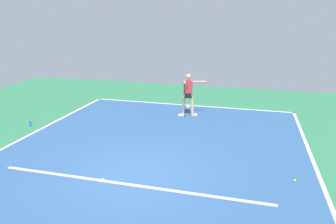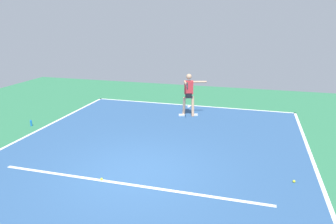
% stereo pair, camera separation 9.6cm
% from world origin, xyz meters
% --- Properties ---
extents(ground_plane, '(22.45, 22.45, 0.00)m').
position_xyz_m(ground_plane, '(0.00, 0.00, 0.00)').
color(ground_plane, '#2D754C').
extents(court_surface, '(9.17, 13.68, 0.00)m').
position_xyz_m(court_surface, '(0.00, 0.00, 0.00)').
color(court_surface, '#2D5484').
rests_on(court_surface, ground_plane).
extents(court_line_baseline_near, '(9.17, 0.10, 0.01)m').
position_xyz_m(court_line_baseline_near, '(0.00, -6.79, 0.00)').
color(court_line_baseline_near, white).
rests_on(court_line_baseline_near, ground_plane).
extents(court_line_sideline_left, '(0.10, 13.68, 0.01)m').
position_xyz_m(court_line_sideline_left, '(-4.54, 0.00, 0.00)').
color(court_line_sideline_left, white).
rests_on(court_line_sideline_left, ground_plane).
extents(court_line_service, '(6.88, 0.10, 0.01)m').
position_xyz_m(court_line_service, '(0.00, 0.62, 0.00)').
color(court_line_service, white).
rests_on(court_line_service, ground_plane).
extents(court_line_centre_mark, '(0.10, 0.30, 0.01)m').
position_xyz_m(court_line_centre_mark, '(0.00, -6.59, 0.00)').
color(court_line_centre_mark, white).
rests_on(court_line_centre_mark, ground_plane).
extents(tennis_player, '(1.07, 1.31, 1.75)m').
position_xyz_m(tennis_player, '(-0.28, -5.18, 1.00)').
color(tennis_player, tan).
rests_on(tennis_player, ground_plane).
extents(tennis_ball_far_corner, '(0.07, 0.07, 0.07)m').
position_xyz_m(tennis_ball_far_corner, '(0.67, 0.61, 0.03)').
color(tennis_ball_far_corner, '#CCE033').
rests_on(tennis_ball_far_corner, ground_plane).
extents(tennis_ball_centre_court, '(0.07, 0.07, 0.07)m').
position_xyz_m(tennis_ball_centre_court, '(-3.90, -0.56, 0.03)').
color(tennis_ball_centre_court, yellow).
rests_on(tennis_ball_centre_court, ground_plane).
extents(water_bottle, '(0.07, 0.07, 0.22)m').
position_xyz_m(water_bottle, '(5.09, -2.38, 0.11)').
color(water_bottle, blue).
rests_on(water_bottle, ground_plane).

